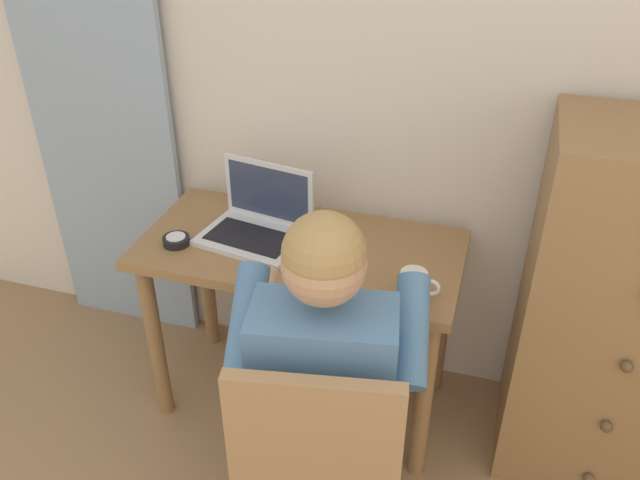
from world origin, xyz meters
TOP-DOWN VIEW (x-y plane):
  - wall_back at (0.00, 2.20)m, footprint 4.80×0.05m
  - curtain_panel at (-1.29, 2.13)m, footprint 0.61×0.03m
  - desk at (-0.40, 1.86)m, footprint 1.08×0.54m
  - dresser at (0.64, 1.92)m, footprint 0.59×0.48m
  - chair at (-0.14, 1.22)m, footprint 0.49×0.47m
  - person_seated at (-0.16, 1.40)m, footprint 0.60×0.63m
  - laptop at (-0.56, 1.88)m, footprint 0.38×0.30m
  - computer_mouse at (-0.32, 1.81)m, footprint 0.10×0.12m
  - desk_clock at (-0.80, 1.75)m, footprint 0.09×0.09m
  - coffee_mug at (0.02, 1.68)m, footprint 0.12×0.08m

SIDE VIEW (x-z plane):
  - chair at x=-0.14m, z-range 0.05..0.92m
  - desk at x=-0.40m, z-range 0.23..0.95m
  - dresser at x=0.64m, z-range 0.00..1.22m
  - person_seated at x=-0.16m, z-range 0.07..1.26m
  - desk_clock at x=-0.80m, z-range 0.71..0.74m
  - computer_mouse at x=-0.32m, z-range 0.71..0.74m
  - coffee_mug at x=0.02m, z-range 0.71..0.81m
  - laptop at x=-0.56m, z-range 0.64..0.88m
  - curtain_panel at x=-1.29m, z-range 0.00..2.29m
  - wall_back at x=0.00m, z-range 0.00..2.50m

